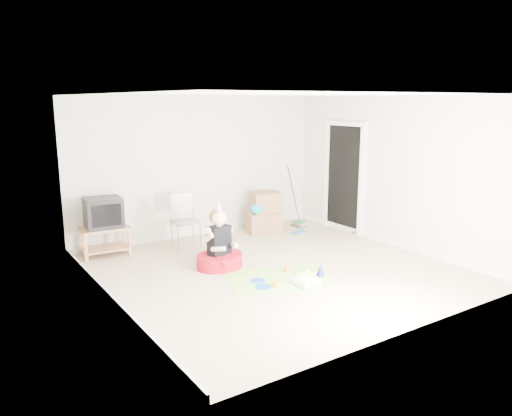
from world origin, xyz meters
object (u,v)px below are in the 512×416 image
crt_tv (103,213)px  cardboard_boxes (264,213)px  folding_chair (185,221)px  seated_woman (219,252)px  tv_stand (105,239)px  birthday_cake (307,282)px

crt_tv → cardboard_boxes: crt_tv is taller
crt_tv → cardboard_boxes: (3.02, -0.24, -0.34)m
folding_chair → seated_woman: 1.26m
tv_stand → birthday_cake: (1.93, -2.91, -0.24)m
crt_tv → seated_woman: (1.28, -1.58, -0.49)m
cardboard_boxes → seated_woman: seated_woman is taller
crt_tv → birthday_cake: size_ratio=1.73×
cardboard_boxes → seated_woman: size_ratio=0.73×
tv_stand → cardboard_boxes: size_ratio=1.01×
tv_stand → cardboard_boxes: (3.02, -0.24, 0.10)m
seated_woman → birthday_cake: 1.49m
cardboard_boxes → birthday_cake: 2.90m
folding_chair → cardboard_boxes: folding_chair is taller
birthday_cake → folding_chair: bearing=103.8°
folding_chair → cardboard_boxes: size_ratio=1.23×
tv_stand → birthday_cake: bearing=-56.4°
cardboard_boxes → folding_chair: bearing=-176.7°
folding_chair → birthday_cake: folding_chair is taller
birthday_cake → crt_tv: bearing=123.6°
tv_stand → folding_chair: bearing=-14.8°
crt_tv → cardboard_boxes: size_ratio=0.73×
tv_stand → crt_tv: bearing=63.4°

